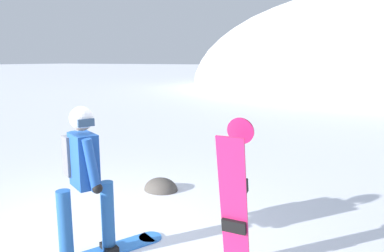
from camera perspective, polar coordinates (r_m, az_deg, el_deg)
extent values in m
plane|color=white|center=(4.82, -16.48, -17.15)|extent=(300.00, 300.00, 0.00)
cylinder|color=blue|center=(4.78, -6.55, -16.90)|extent=(0.28, 0.28, 0.02)
cube|color=black|center=(4.55, -12.80, -17.95)|extent=(0.29, 0.24, 0.06)
cylinder|color=#235699|center=(4.39, -13.01, -13.57)|extent=(0.15, 0.15, 0.82)
cylinder|color=#235699|center=(4.25, -19.18, -14.73)|extent=(0.15, 0.15, 0.82)
cube|color=#1E4C9E|center=(4.08, -16.53, -5.15)|extent=(0.42, 0.37, 0.58)
cylinder|color=#1E4C9E|center=(4.29, -17.55, -4.45)|extent=(0.17, 0.20, 0.57)
cylinder|color=#1E4C9E|center=(3.87, -15.39, -5.93)|extent=(0.17, 0.20, 0.57)
sphere|color=black|center=(4.39, -16.95, -7.48)|extent=(0.11, 0.11, 0.11)
sphere|color=black|center=(3.94, -14.56, -9.42)|extent=(0.11, 0.11, 0.11)
cube|color=slate|center=(4.25, -17.44, -4.27)|extent=(0.29, 0.33, 0.44)
cube|color=slate|center=(4.37, -17.80, -5.01)|extent=(0.15, 0.20, 0.20)
sphere|color=tan|center=(3.99, -16.84, 0.75)|extent=(0.21, 0.21, 0.21)
sphere|color=silver|center=(3.98, -16.86, 1.18)|extent=(0.25, 0.25, 0.25)
cube|color=navy|center=(3.87, -16.21, 0.49)|extent=(0.11, 0.16, 0.08)
cube|color=#D11E5B|center=(3.77, 6.52, -12.36)|extent=(0.28, 0.34, 1.49)
cylinder|color=#D11E5B|center=(3.70, 7.58, -0.77)|extent=(0.28, 0.08, 0.28)
cube|color=black|center=(3.72, 6.75, -9.06)|extent=(0.25, 0.10, 0.15)
cube|color=black|center=(3.88, 6.61, -15.20)|extent=(0.25, 0.10, 0.15)
ellipsoid|color=#4C4742|center=(6.35, -4.89, -9.90)|extent=(0.59, 0.50, 0.41)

